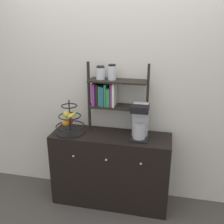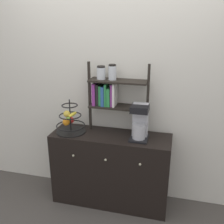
# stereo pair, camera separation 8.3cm
# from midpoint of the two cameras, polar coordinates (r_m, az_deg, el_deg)

# --- Properties ---
(ground_plane) EXTENTS (12.00, 12.00, 0.00)m
(ground_plane) POSITION_cam_midpoint_polar(r_m,az_deg,el_deg) (2.99, -0.43, -20.79)
(ground_plane) COLOR #47423D
(wall_back) EXTENTS (7.00, 0.05, 2.60)m
(wall_back) POSITION_cam_midpoint_polar(r_m,az_deg,el_deg) (2.78, 1.84, 6.33)
(wall_back) COLOR silver
(wall_back) RESTS_ON ground_plane
(sideboard) EXTENTS (1.24, 0.42, 0.80)m
(sideboard) POSITION_cam_midpoint_polar(r_m,az_deg,el_deg) (2.91, 0.57, -12.27)
(sideboard) COLOR black
(sideboard) RESTS_ON ground_plane
(coffee_maker) EXTENTS (0.18, 0.21, 0.36)m
(coffee_maker) POSITION_cam_midpoint_polar(r_m,az_deg,el_deg) (2.60, 6.99, -2.15)
(coffee_maker) COLOR black
(coffee_maker) RESTS_ON sideboard
(fruit_stand) EXTENTS (0.31, 0.31, 0.36)m
(fruit_stand) POSITION_cam_midpoint_polar(r_m,az_deg,el_deg) (2.78, -8.32, -2.06)
(fruit_stand) COLOR black
(fruit_stand) RESTS_ON sideboard
(shelf_hutch) EXTENTS (0.63, 0.20, 0.73)m
(shelf_hutch) POSITION_cam_midpoint_polar(r_m,az_deg,el_deg) (2.69, 0.42, 4.49)
(shelf_hutch) COLOR black
(shelf_hutch) RESTS_ON sideboard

